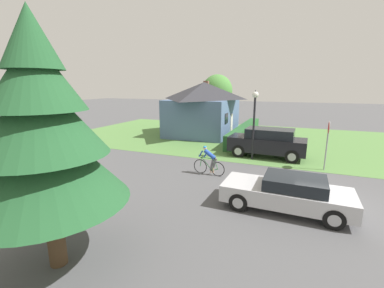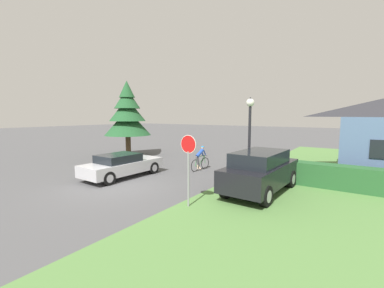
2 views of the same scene
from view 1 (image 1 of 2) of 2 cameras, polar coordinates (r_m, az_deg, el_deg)
name	(u,v)px [view 1 (image 1 of 2)]	position (r m, az deg, el deg)	size (l,w,h in m)	color
ground_plane	(327,201)	(12.07, 27.85, -11.11)	(140.00, 140.00, 0.00)	#515154
grass_verge_right	(263,139)	(23.52, 15.60, 1.05)	(16.00, 36.00, 0.01)	#568442
cottage_house	(204,107)	(25.40, 2.67, 8.18)	(9.28, 6.31, 5.12)	slate
hedge_row	(244,132)	(23.64, 11.57, 2.71)	(11.25, 0.90, 1.13)	#285B2D
sedan_left_lane	(287,193)	(10.41, 20.39, -10.13)	(1.99, 4.69, 1.33)	#BCBCC1
cyclist	(209,161)	(13.53, 3.84, -3.79)	(0.44, 1.78, 1.55)	black
parked_suv_right	(267,142)	(17.53, 16.42, 0.37)	(2.18, 4.93, 1.89)	black
stop_sign	(328,136)	(15.74, 27.95, 1.54)	(0.69, 0.07, 2.74)	gray
street_lamp	(254,112)	(16.45, 13.71, 6.96)	(0.39, 0.39, 4.35)	black
conifer_tall_near	(42,132)	(6.97, -30.34, 2.31)	(3.85, 3.85, 6.33)	#4C3823
deciduous_tree_right	(217,91)	(30.35, 5.60, 11.67)	(3.49, 3.49, 5.90)	#4C3823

